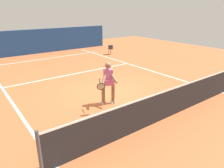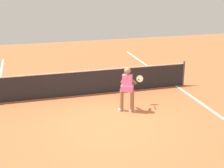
% 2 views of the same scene
% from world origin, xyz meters
% --- Properties ---
extents(ground_plane, '(26.63, 26.63, 0.00)m').
position_xyz_m(ground_plane, '(0.00, 0.00, 0.00)').
color(ground_plane, '#C66638').
extents(sideline_right_marking, '(0.10, 18.49, 0.01)m').
position_xyz_m(sideline_right_marking, '(3.60, 0.00, 0.00)').
color(sideline_right_marking, white).
rests_on(sideline_right_marking, ground).
extents(court_net, '(7.88, 0.08, 1.05)m').
position_xyz_m(court_net, '(0.00, 2.62, 0.49)').
color(court_net, '#4C4C51').
rests_on(court_net, ground).
extents(tennis_player, '(1.04, 0.82, 1.55)m').
position_xyz_m(tennis_player, '(0.80, 0.68, 0.85)').
color(tennis_player, '#8C6647').
rests_on(tennis_player, ground).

